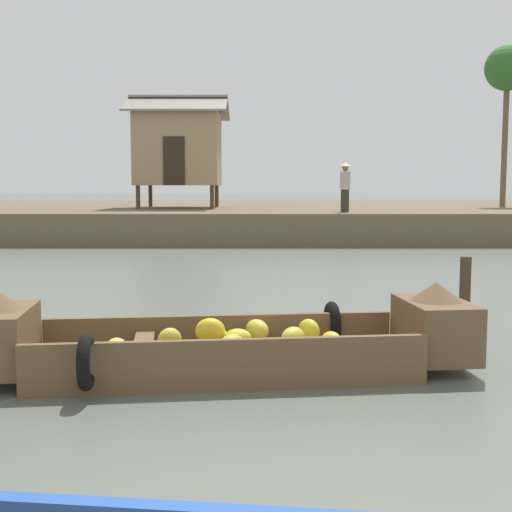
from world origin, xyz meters
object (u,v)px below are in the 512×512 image
at_px(stilt_house_mid_left, 182,147).
at_px(vendor_person, 348,184).
at_px(mooring_post, 468,298).
at_px(banana_boat, 227,343).
at_px(palm_tree_mid, 511,71).

bearing_deg(stilt_house_mid_left, vendor_person, -35.74).
bearing_deg(stilt_house_mid_left, mooring_post, -73.06).
height_order(banana_boat, stilt_house_mid_left, stilt_house_mid_left).
xyz_separation_m(stilt_house_mid_left, vendor_person, (6.02, -4.33, -1.46)).
relative_size(banana_boat, palm_tree_mid, 0.78).
height_order(palm_tree_mid, vendor_person, palm_tree_mid).
distance_m(banana_boat, palm_tree_mid, 25.56).
bearing_deg(banana_boat, palm_tree_mid, 63.96).
height_order(banana_boat, mooring_post, mooring_post).
height_order(palm_tree_mid, mooring_post, palm_tree_mid).
bearing_deg(stilt_house_mid_left, palm_tree_mid, 8.30).
relative_size(stilt_house_mid_left, palm_tree_mid, 0.65).
height_order(stilt_house_mid_left, mooring_post, stilt_house_mid_left).
bearing_deg(palm_tree_mid, mooring_post, -110.97).
bearing_deg(banana_boat, vendor_person, 78.28).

